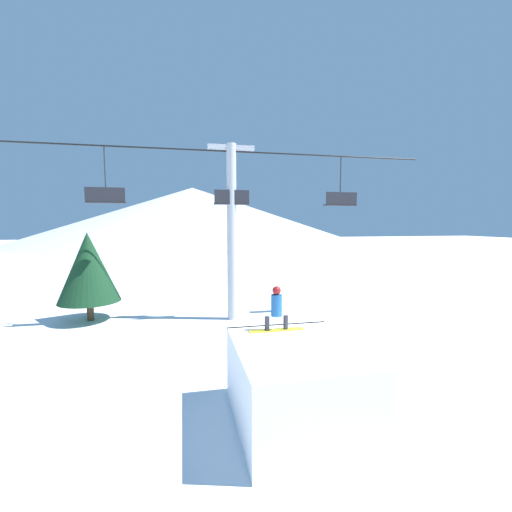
% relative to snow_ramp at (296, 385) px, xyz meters
% --- Properties ---
extents(ground_plane, '(220.00, 220.00, 0.00)m').
position_rel_snow_ramp_xyz_m(ground_plane, '(0.23, 0.23, -1.03)').
color(ground_plane, white).
extents(mountain_ridge, '(89.47, 89.47, 14.81)m').
position_rel_snow_ramp_xyz_m(mountain_ridge, '(0.23, 89.15, 6.38)').
color(mountain_ridge, silver).
rests_on(mountain_ridge, ground_plane).
extents(snow_ramp, '(3.06, 3.71, 2.05)m').
position_rel_snow_ramp_xyz_m(snow_ramp, '(0.00, 0.00, 0.00)').
color(snow_ramp, white).
rests_on(snow_ramp, ground_plane).
extents(snowboarder, '(1.57, 0.31, 1.29)m').
position_rel_snow_ramp_xyz_m(snowboarder, '(-0.18, 1.26, 1.66)').
color(snowboarder, yellow).
rests_on(snowboarder, snow_ramp).
extents(chairlift, '(21.48, 0.50, 9.16)m').
position_rel_snow_ramp_xyz_m(chairlift, '(-0.21, 9.86, 4.24)').
color(chairlift, '#B2B2B7').
rests_on(chairlift, ground_plane).
extents(pine_tree_near, '(3.09, 3.09, 4.65)m').
position_rel_snow_ramp_xyz_m(pine_tree_near, '(-7.56, 11.17, 1.79)').
color(pine_tree_near, '#4C3823').
rests_on(pine_tree_near, ground_plane).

